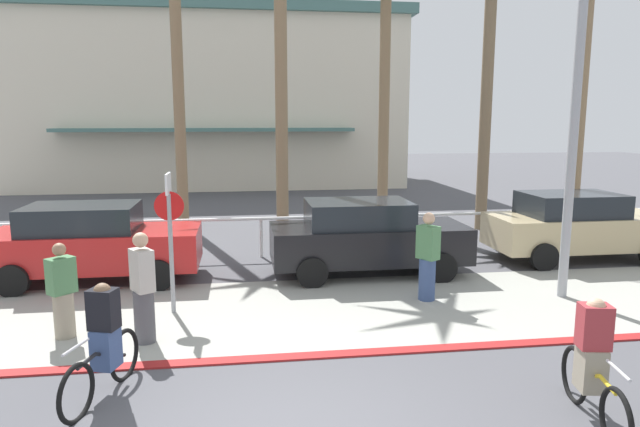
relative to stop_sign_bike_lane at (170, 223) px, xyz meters
The scene contains 18 objects.
ground_plane 6.05m from the stop_sign_bike_lane, 72.46° to the left, with size 80.00×80.00×0.00m, color #4C4C51.
sidewalk_strip 2.43m from the stop_sign_bike_lane, ahead, with size 44.00×4.00×0.02m, color #9E9E93.
curb_paint 3.31m from the stop_sign_bike_lane, 52.19° to the right, with size 44.00×0.24×0.03m, color maroon.
building_backdrop 22.76m from the stop_sign_bike_lane, 90.63° to the left, with size 20.42×11.50×9.03m.
rail_fence 4.49m from the stop_sign_bike_lane, 66.57° to the left, with size 26.60×0.08×1.04m.
stop_sign_bike_lane is the anchor object (origin of this frame).
streetlight_curb 7.99m from the stop_sign_bike_lane, ahead, with size 0.24×2.54×7.50m.
palm_tree_1 10.13m from the stop_sign_bike_lane, 94.14° to the left, with size 3.36×3.31×9.55m.
palm_tree_3 11.53m from the stop_sign_bike_lane, 54.97° to the left, with size 3.10×3.00×8.09m.
palm_tree_5 13.72m from the stop_sign_bike_lane, 26.96° to the left, with size 3.33×3.39×8.69m.
car_red_1 3.14m from the stop_sign_bike_lane, 129.57° to the left, with size 4.40×2.02×1.69m.
car_black_2 4.63m from the stop_sign_bike_lane, 27.33° to the left, with size 4.40×2.02×1.69m.
car_tan_3 9.97m from the stop_sign_bike_lane, 15.68° to the left, with size 4.40×2.02×1.69m.
cyclist_black_0 3.24m from the stop_sign_bike_lane, 99.40° to the right, with size 0.62×1.75×1.50m.
cyclist_yellow_1 6.99m from the stop_sign_bike_lane, 40.27° to the right, with size 0.40×1.80×1.50m.
pedestrian_0 2.10m from the stop_sign_bike_lane, 148.51° to the right, with size 0.46×0.47×1.57m.
pedestrian_1 1.64m from the stop_sign_bike_lane, 101.52° to the right, with size 0.44×0.48×1.79m.
pedestrian_2 4.88m from the stop_sign_bike_lane, ahead, with size 0.44×0.48×1.74m.
Camera 1 is at (-0.48, -5.68, 3.50)m, focal length 31.68 mm.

